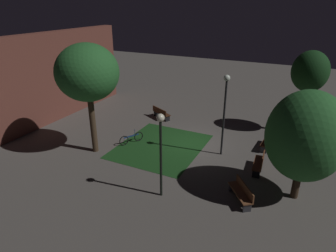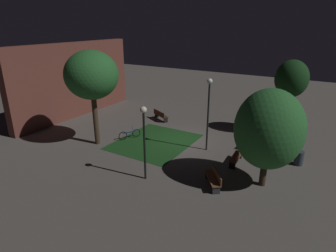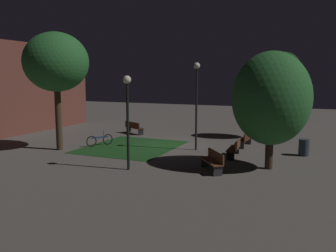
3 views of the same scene
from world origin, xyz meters
name	(u,v)px [view 1 (image 1 of 3)]	position (x,y,z in m)	size (l,w,h in m)	color
ground_plane	(190,143)	(0.00, 0.00, 0.00)	(60.00, 60.00, 0.00)	#56514C
grass_lawn	(161,146)	(-1.26, 1.54, 0.01)	(6.02, 5.11, 0.01)	#194219
bench_lawn_edge	(260,163)	(-1.51, -4.68, 0.48)	(1.83, 0.60, 0.88)	brown
bench_front_left	(268,141)	(1.51, -4.68, 0.48)	(1.83, 0.60, 0.88)	#422314
bench_corner	(161,113)	(3.09, 3.78, 0.48)	(1.27, 1.82, 0.88)	#422314
bench_front_right	(242,192)	(-4.60, -4.40, 0.48)	(1.73, 1.47, 0.88)	brown
tree_tall_center	(87,73)	(-3.60, 4.93, 4.92)	(3.58, 3.58, 6.59)	#423021
tree_left_canopy	(306,137)	(-3.20, -6.62, 3.19)	(3.47, 3.47, 5.27)	#38281C
tree_lawn_side	(310,72)	(5.00, -6.31, 4.32)	(2.37, 2.37, 5.75)	#423021
lamp_post_plaza_west	(225,103)	(-0.59, -2.25, 3.31)	(0.36, 0.36, 4.92)	black
lamp_post_near_wall	(161,141)	(-5.86, -0.84, 2.89)	(0.36, 0.36, 4.20)	black
trash_bin	(326,162)	(0.28, -7.97, 0.44)	(0.55, 0.55, 0.88)	#2D3842
bicycle	(131,138)	(-1.69, 3.49, 0.34)	(1.57, 0.89, 0.93)	black
building_wall_backdrop	(60,75)	(0.49, 11.28, 3.30)	(13.19, 0.80, 6.59)	brown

